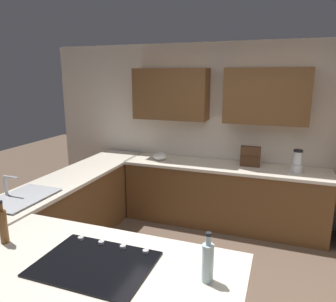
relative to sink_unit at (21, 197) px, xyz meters
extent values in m
plane|color=brown|center=(-1.83, -0.23, -0.92)|extent=(14.00, 14.00, 0.00)
cube|color=silver|center=(-1.83, -2.33, 0.38)|extent=(6.00, 0.10, 2.60)
cube|color=brown|center=(-2.23, -2.11, 0.95)|extent=(1.10, 0.34, 0.74)
cube|color=brown|center=(-0.88, -2.11, 0.95)|extent=(1.10, 0.34, 0.74)
cube|color=brown|center=(-1.73, -1.95, -0.49)|extent=(2.80, 0.60, 0.86)
cube|color=silver|center=(-1.73, -1.95, -0.04)|extent=(2.84, 0.64, 0.04)
cube|color=brown|center=(-0.01, -0.78, -0.49)|extent=(0.60, 2.90, 0.86)
cube|color=silver|center=(-0.01, -0.78, -0.04)|extent=(0.64, 2.94, 0.04)
cube|color=silver|center=(-1.35, 0.75, -0.04)|extent=(1.97, 0.99, 0.04)
cube|color=#515456|center=(-0.01, -0.17, -0.01)|extent=(0.40, 0.30, 0.02)
cube|color=#515456|center=(-0.01, 0.17, -0.01)|extent=(0.40, 0.30, 0.02)
cube|color=#B7BABF|center=(-0.01, 0.00, 0.00)|extent=(0.46, 0.70, 0.01)
cylinder|color=#B7BABF|center=(0.19, 0.00, 0.09)|extent=(0.03, 0.03, 0.22)
cylinder|color=#B7BABF|center=(0.11, 0.00, 0.20)|extent=(0.18, 0.02, 0.02)
cube|color=black|center=(-1.35, 0.75, -0.01)|extent=(0.76, 0.56, 0.01)
cylinder|color=#B2B2B7|center=(-1.62, 0.52, 0.01)|extent=(0.04, 0.04, 0.02)
cylinder|color=#B2B2B7|center=(-1.44, 0.52, 0.01)|extent=(0.04, 0.04, 0.02)
cylinder|color=#B2B2B7|center=(-1.26, 0.52, 0.01)|extent=(0.04, 0.04, 0.02)
cylinder|color=#B2B2B7|center=(-1.08, 0.52, 0.01)|extent=(0.04, 0.04, 0.02)
cylinder|color=silver|center=(-2.68, -1.92, 0.04)|extent=(0.15, 0.15, 0.11)
cylinder|color=silver|center=(-2.68, -1.92, 0.18)|extent=(0.11, 0.11, 0.17)
cylinder|color=black|center=(-2.68, -1.92, 0.28)|extent=(0.12, 0.12, 0.03)
ellipsoid|color=white|center=(-0.78, -1.92, 0.04)|extent=(0.21, 0.21, 0.11)
cube|color=#472B19|center=(-2.08, -2.03, 0.12)|extent=(0.27, 0.10, 0.28)
cube|color=#472B19|center=(-2.08, -1.98, 0.12)|extent=(0.25, 0.02, 0.02)
cylinder|color=brown|center=(-0.55, 0.73, 0.11)|extent=(0.06, 0.06, 0.26)
cylinder|color=brown|center=(-0.55, 0.73, 0.27)|extent=(0.03, 0.03, 0.06)
cylinder|color=black|center=(-0.55, 0.73, 0.31)|extent=(0.03, 0.03, 0.02)
cylinder|color=silver|center=(-2.10, 0.66, 0.10)|extent=(0.07, 0.07, 0.25)
cylinder|color=silver|center=(-2.10, 0.66, 0.26)|extent=(0.03, 0.03, 0.06)
cylinder|color=black|center=(-2.10, 0.66, 0.30)|extent=(0.04, 0.04, 0.02)
camera|label=1|loc=(-2.45, 2.34, 1.21)|focal=33.81mm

